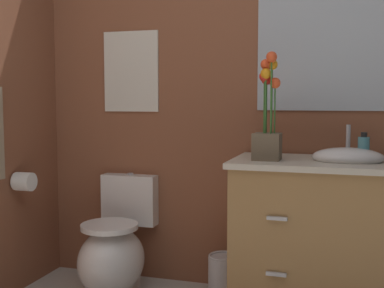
{
  "coord_description": "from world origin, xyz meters",
  "views": [
    {
      "loc": [
        0.62,
        -1.23,
        1.17
      ],
      "look_at": [
        -0.2,
        1.39,
        0.92
      ],
      "focal_mm": 46.92,
      "sensor_mm": 36.0,
      "label": 1
    }
  ],
  "objects_px": {
    "toilet": "(115,251)",
    "vanity_cabinet": "(322,238)",
    "flower_vase": "(268,123)",
    "soap_bottle": "(364,148)",
    "wall_poster": "(131,72)",
    "wall_mirror": "(328,49)",
    "toilet_paper_roll": "(24,182)",
    "trash_bin": "(224,278)"
  },
  "relations": [
    {
      "from": "toilet",
      "to": "vanity_cabinet",
      "type": "distance_m",
      "value": 1.23
    },
    {
      "from": "flower_vase",
      "to": "soap_bottle",
      "type": "relative_size",
      "value": 3.76
    },
    {
      "from": "vanity_cabinet",
      "to": "wall_poster",
      "type": "bearing_deg",
      "value": 166.43
    },
    {
      "from": "wall_poster",
      "to": "wall_mirror",
      "type": "bearing_deg",
      "value": 0.0
    },
    {
      "from": "wall_mirror",
      "to": "soap_bottle",
      "type": "bearing_deg",
      "value": -53.77
    },
    {
      "from": "toilet",
      "to": "soap_bottle",
      "type": "bearing_deg",
      "value": -0.02
    },
    {
      "from": "wall_poster",
      "to": "wall_mirror",
      "type": "distance_m",
      "value": 1.22
    },
    {
      "from": "toilet",
      "to": "wall_poster",
      "type": "height_order",
      "value": "wall_poster"
    },
    {
      "from": "wall_mirror",
      "to": "wall_poster",
      "type": "bearing_deg",
      "value": 180.0
    },
    {
      "from": "toilet",
      "to": "flower_vase",
      "type": "xyz_separation_m",
      "value": [
        0.93,
        -0.1,
        0.8
      ]
    },
    {
      "from": "vanity_cabinet",
      "to": "soap_bottle",
      "type": "height_order",
      "value": "vanity_cabinet"
    },
    {
      "from": "vanity_cabinet",
      "to": "toilet_paper_roll",
      "type": "bearing_deg",
      "value": -174.31
    },
    {
      "from": "toilet",
      "to": "toilet_paper_roll",
      "type": "bearing_deg",
      "value": -158.06
    },
    {
      "from": "wall_poster",
      "to": "flower_vase",
      "type": "bearing_deg",
      "value": -21.26
    },
    {
      "from": "toilet",
      "to": "wall_mirror",
      "type": "height_order",
      "value": "wall_mirror"
    },
    {
      "from": "toilet",
      "to": "trash_bin",
      "type": "relative_size",
      "value": 2.54
    },
    {
      "from": "wall_mirror",
      "to": "trash_bin",
      "type": "bearing_deg",
      "value": -157.88
    },
    {
      "from": "flower_vase",
      "to": "trash_bin",
      "type": "bearing_deg",
      "value": 151.88
    },
    {
      "from": "toilet_paper_roll",
      "to": "soap_bottle",
      "type": "bearing_deg",
      "value": 5.89
    },
    {
      "from": "toilet_paper_roll",
      "to": "toilet",
      "type": "bearing_deg",
      "value": 21.94
    },
    {
      "from": "toilet_paper_roll",
      "to": "trash_bin",
      "type": "bearing_deg",
      "value": 11.81
    },
    {
      "from": "vanity_cabinet",
      "to": "trash_bin",
      "type": "distance_m",
      "value": 0.63
    },
    {
      "from": "wall_mirror",
      "to": "vanity_cabinet",
      "type": "bearing_deg",
      "value": -89.46
    },
    {
      "from": "toilet",
      "to": "wall_mirror",
      "type": "bearing_deg",
      "value": 12.41
    },
    {
      "from": "wall_poster",
      "to": "toilet",
      "type": "bearing_deg",
      "value": -90.0
    },
    {
      "from": "flower_vase",
      "to": "wall_poster",
      "type": "bearing_deg",
      "value": 158.74
    },
    {
      "from": "trash_bin",
      "to": "wall_poster",
      "type": "bearing_deg",
      "value": 161.64
    },
    {
      "from": "vanity_cabinet",
      "to": "flower_vase",
      "type": "height_order",
      "value": "flower_vase"
    },
    {
      "from": "trash_bin",
      "to": "wall_mirror",
      "type": "relative_size",
      "value": 0.34
    },
    {
      "from": "toilet_paper_roll",
      "to": "wall_mirror",
      "type": "bearing_deg",
      "value": 15.24
    },
    {
      "from": "wall_poster",
      "to": "soap_bottle",
      "type": "bearing_deg",
      "value": -10.75
    },
    {
      "from": "wall_poster",
      "to": "toilet_paper_roll",
      "type": "bearing_deg",
      "value": -136.43
    },
    {
      "from": "flower_vase",
      "to": "toilet_paper_roll",
      "type": "bearing_deg",
      "value": -175.93
    },
    {
      "from": "vanity_cabinet",
      "to": "toilet_paper_roll",
      "type": "xyz_separation_m",
      "value": [
        -1.71,
        -0.17,
        0.24
      ]
    },
    {
      "from": "vanity_cabinet",
      "to": "flower_vase",
      "type": "bearing_deg",
      "value": -166.46
    },
    {
      "from": "toilet",
      "to": "wall_mirror",
      "type": "relative_size",
      "value": 0.86
    },
    {
      "from": "soap_bottle",
      "to": "wall_poster",
      "type": "bearing_deg",
      "value": 169.25
    },
    {
      "from": "flower_vase",
      "to": "soap_bottle",
      "type": "height_order",
      "value": "flower_vase"
    },
    {
      "from": "soap_bottle",
      "to": "trash_bin",
      "type": "relative_size",
      "value": 0.55
    },
    {
      "from": "vanity_cabinet",
      "to": "toilet",
      "type": "bearing_deg",
      "value": 178.76
    },
    {
      "from": "soap_bottle",
      "to": "wall_poster",
      "type": "xyz_separation_m",
      "value": [
        -1.41,
        0.27,
        0.43
      ]
    },
    {
      "from": "flower_vase",
      "to": "toilet_paper_roll",
      "type": "relative_size",
      "value": 5.07
    }
  ]
}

